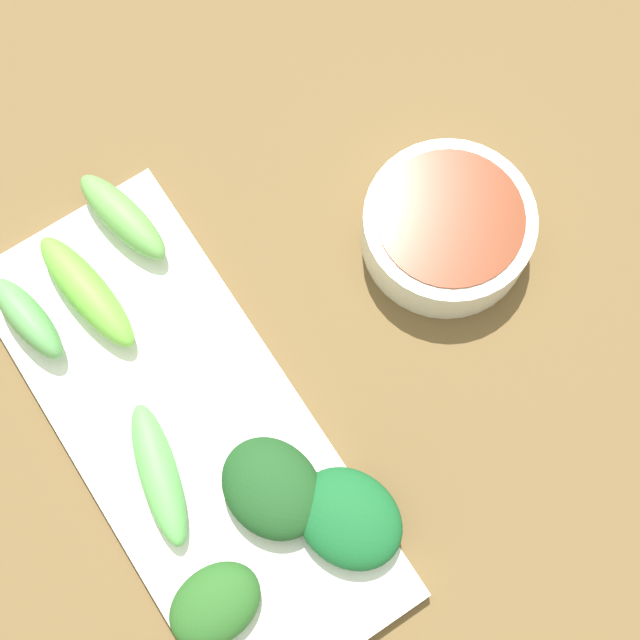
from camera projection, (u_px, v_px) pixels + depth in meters
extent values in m
cube|color=brown|center=(247.00, 350.00, 0.65)|extent=(2.10, 2.10, 0.02)
cylinder|color=white|center=(447.00, 229.00, 0.65)|extent=(0.11, 0.11, 0.04)
cylinder|color=maroon|center=(449.00, 224.00, 0.64)|extent=(0.10, 0.10, 0.02)
cube|color=white|center=(188.00, 429.00, 0.62)|extent=(0.14, 0.34, 0.01)
ellipsoid|color=#285D23|center=(215.00, 605.00, 0.58)|extent=(0.06, 0.05, 0.02)
ellipsoid|color=#175D2B|center=(349.00, 518.00, 0.59)|extent=(0.08, 0.08, 0.03)
ellipsoid|color=#1B491E|center=(272.00, 488.00, 0.59)|extent=(0.07, 0.08, 0.03)
ellipsoid|color=#6BB93E|center=(87.00, 291.00, 0.63)|extent=(0.04, 0.10, 0.03)
ellipsoid|color=#5DB557|center=(159.00, 474.00, 0.60)|extent=(0.05, 0.10, 0.02)
ellipsoid|color=#67AA52|center=(123.00, 217.00, 0.64)|extent=(0.04, 0.08, 0.03)
ellipsoid|color=#5EA95B|center=(28.00, 319.00, 0.62)|extent=(0.03, 0.07, 0.03)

